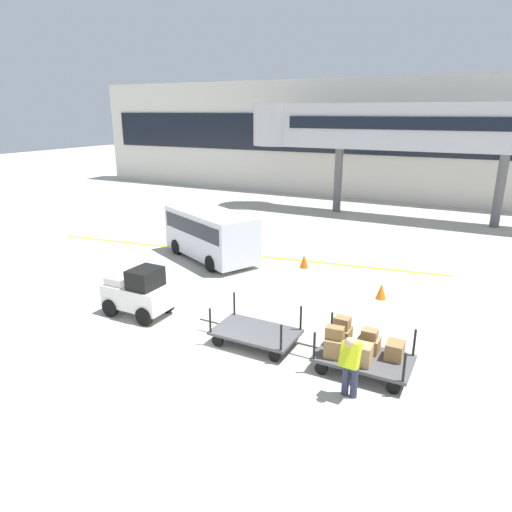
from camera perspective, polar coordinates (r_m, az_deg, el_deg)
The scene contains 11 objects.
ground_plane at distance 12.01m, azimuth -9.61°, elevation -13.49°, with size 120.00×120.00×0.00m, color #B2ADA0.
apron_lead_line at distance 20.75m, azimuth -2.92°, elevation 0.33°, with size 18.43×0.20×0.01m, color yellow.
terminal_building at distance 34.76m, azimuth 16.95°, elevation 13.65°, with size 50.59×2.51×8.42m.
jet_bridge at distance 28.72m, azimuth 16.13°, elevation 15.17°, with size 18.65×3.00×6.63m.
baggage_tug at distance 14.81m, azimuth -14.47°, elevation -4.38°, with size 2.12×1.25×1.58m.
baggage_cart_lead at distance 12.75m, azimuth -0.07°, elevation -9.51°, with size 3.01×1.43×1.10m.
baggage_cart_middle at distance 11.77m, azimuth 12.69°, elevation -11.21°, with size 3.01×1.43×1.18m.
baggage_handler at distance 10.53m, azimuth 11.65°, elevation -12.96°, with size 0.42×0.45×1.56m.
shuttle_van at distance 19.78m, azimuth -5.73°, elevation 3.10°, with size 5.14×3.83×2.10m.
safety_cone_near at distance 18.89m, azimuth 6.01°, elevation -0.65°, with size 0.36×0.36×0.55m, color #EA590F.
safety_cone_far at distance 16.27m, azimuth 15.36°, elevation -4.25°, with size 0.36×0.36×0.55m, color orange.
Camera 1 is at (6.34, -8.14, 6.15)m, focal length 32.09 mm.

